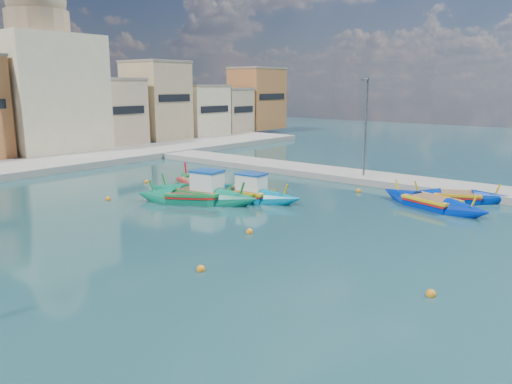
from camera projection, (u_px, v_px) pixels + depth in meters
ground at (304, 254)px, 22.43m from camera, size 160.00×160.00×0.00m
east_quay at (442, 187)px, 36.07m from camera, size 4.00×70.00×0.50m
north_townhouses at (17, 110)px, 50.64m from camera, size 83.20×7.87×10.19m
church_block at (42, 76)px, 52.85m from camera, size 10.00×10.00×19.10m
quay_street_lamp at (365, 126)px, 38.47m from camera, size 1.18×0.16×8.00m
luzzu_turquoise_cabin at (246, 194)px, 33.32m from camera, size 2.78×8.76×2.77m
luzzu_blue_cabin at (202, 195)px, 32.88m from camera, size 3.53×9.07×3.13m
luzzu_cyan_mid at (200, 187)px, 35.68m from camera, size 6.19×9.60×2.83m
luzzu_green at (191, 198)px, 32.52m from camera, size 5.41×7.29×2.32m
luzzu_blue_south at (432, 204)px, 30.97m from camera, size 4.27×8.14×2.30m
luzzu_cyan_south at (456, 198)px, 32.61m from camera, size 4.80×7.04×2.18m
mooring_buoys at (202, 222)px, 27.48m from camera, size 24.81×25.27×0.36m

